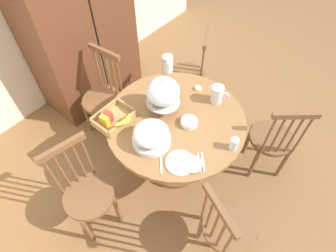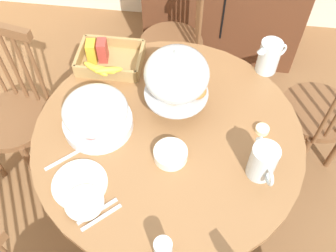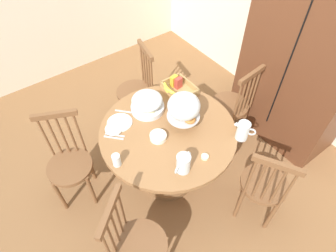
# 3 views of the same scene
# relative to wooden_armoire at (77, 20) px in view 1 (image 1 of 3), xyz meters

# --- Properties ---
(ground_plane) EXTENTS (10.00, 10.00, 0.00)m
(ground_plane) POSITION_rel_wooden_armoire_xyz_m (-0.11, -1.50, -0.98)
(ground_plane) COLOR brown
(wooden_armoire) EXTENTS (1.18, 0.60, 1.96)m
(wooden_armoire) POSITION_rel_wooden_armoire_xyz_m (0.00, 0.00, 0.00)
(wooden_armoire) COLOR brown
(wooden_armoire) RESTS_ON ground_plane
(dining_table) EXTENTS (1.17, 1.17, 0.74)m
(dining_table) POSITION_rel_wooden_armoire_xyz_m (-0.22, -1.46, -0.46)
(dining_table) COLOR olive
(dining_table) RESTS_ON ground_plane
(windsor_chair_near_window) EXTENTS (0.45, 0.45, 0.97)m
(windsor_chair_near_window) POSITION_rel_wooden_armoire_xyz_m (0.56, -1.03, -0.53)
(windsor_chair_near_window) COLOR brown
(windsor_chair_near_window) RESTS_ON ground_plane
(windsor_chair_by_cabinet) EXTENTS (0.40, 0.40, 0.97)m
(windsor_chair_by_cabinet) POSITION_rel_wooden_armoire_xyz_m (-0.29, -0.57, -0.53)
(windsor_chair_by_cabinet) COLOR brown
(windsor_chair_by_cabinet) RESTS_ON ground_plane
(windsor_chair_facing_door) EXTENTS (0.41, 0.41, 0.97)m
(windsor_chair_facing_door) POSITION_rel_wooden_armoire_xyz_m (-1.08, -1.25, -0.53)
(windsor_chair_facing_door) COLOR brown
(windsor_chair_facing_door) RESTS_ON ground_plane
(windsor_chair_far_side) EXTENTS (0.44, 0.44, 0.97)m
(windsor_chair_far_side) POSITION_rel_wooden_armoire_xyz_m (-0.61, -2.25, -0.53)
(windsor_chair_far_side) COLOR brown
(windsor_chair_far_side) RESTS_ON ground_plane
(windsor_chair_host_seat) EXTENTS (0.47, 0.47, 0.97)m
(windsor_chair_host_seat) POSITION_rel_wooden_armoire_xyz_m (0.34, -2.15, -0.53)
(windsor_chair_host_seat) COLOR brown
(windsor_chair_host_seat) RESTS_ON ground_plane
(pastry_stand_with_dome) EXTENTS (0.28, 0.28, 0.34)m
(pastry_stand_with_dome) POSITION_rel_wooden_armoire_xyz_m (-0.20, -1.31, -0.05)
(pastry_stand_with_dome) COLOR silver
(pastry_stand_with_dome) RESTS_ON dining_table
(fruit_platter_covered) EXTENTS (0.30, 0.30, 0.18)m
(fruit_platter_covered) POSITION_rel_wooden_armoire_xyz_m (-0.52, -1.46, -0.16)
(fruit_platter_covered) COLOR silver
(fruit_platter_covered) RESTS_ON dining_table
(orange_juice_pitcher) EXTENTS (0.16, 0.13, 0.17)m
(orange_juice_pitcher) POSITION_rel_wooden_armoire_xyz_m (0.21, -1.02, -0.17)
(orange_juice_pitcher) COLOR silver
(orange_juice_pitcher) RESTS_ON dining_table
(milk_pitcher) EXTENTS (0.11, 0.19, 0.16)m
(milk_pitcher) POSITION_rel_wooden_armoire_xyz_m (0.17, -1.60, -0.17)
(milk_pitcher) COLOR silver
(milk_pitcher) RESTS_ON dining_table
(cereal_basket) EXTENTS (0.32, 0.30, 0.12)m
(cereal_basket) POSITION_rel_wooden_armoire_xyz_m (-0.57, -1.09, -0.20)
(cereal_basket) COLOR tan
(cereal_basket) RESTS_ON dining_table
(china_plate_large) EXTENTS (0.22, 0.22, 0.01)m
(china_plate_large) POSITION_rel_wooden_armoire_xyz_m (-0.53, -1.75, -0.24)
(china_plate_large) COLOR white
(china_plate_large) RESTS_ON dining_table
(china_plate_small) EXTENTS (0.15, 0.15, 0.01)m
(china_plate_small) POSITION_rel_wooden_armoire_xyz_m (-0.49, -1.83, -0.23)
(china_plate_small) COLOR white
(china_plate_small) RESTS_ON china_plate_large
(cereal_bowl) EXTENTS (0.14, 0.14, 0.04)m
(cereal_bowl) POSITION_rel_wooden_armoire_xyz_m (-0.19, -1.58, -0.22)
(cereal_bowl) COLOR white
(cereal_bowl) RESTS_ON dining_table
(drinking_glass) EXTENTS (0.06, 0.06, 0.11)m
(drinking_glass) POSITION_rel_wooden_armoire_xyz_m (-0.17, -1.98, -0.19)
(drinking_glass) COLOR silver
(drinking_glass) RESTS_ON dining_table
(butter_dish) EXTENTS (0.06, 0.06, 0.02)m
(butter_dish) POSITION_rel_wooden_armoire_xyz_m (0.18, -1.39, -0.23)
(butter_dish) COLOR beige
(butter_dish) RESTS_ON dining_table
(table_knife) EXTENTS (0.13, 0.13, 0.01)m
(table_knife) POSITION_rel_wooden_armoire_xyz_m (-0.44, -1.85, -0.24)
(table_knife) COLOR silver
(table_knife) RESTS_ON dining_table
(dinner_fork) EXTENTS (0.13, 0.13, 0.01)m
(dinner_fork) POSITION_rel_wooden_armoire_xyz_m (-0.42, -1.87, -0.24)
(dinner_fork) COLOR silver
(dinner_fork) RESTS_ON dining_table
(soup_spoon) EXTENTS (0.13, 0.13, 0.01)m
(soup_spoon) POSITION_rel_wooden_armoire_xyz_m (-0.63, -1.64, -0.24)
(soup_spoon) COLOR silver
(soup_spoon) RESTS_ON dining_table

